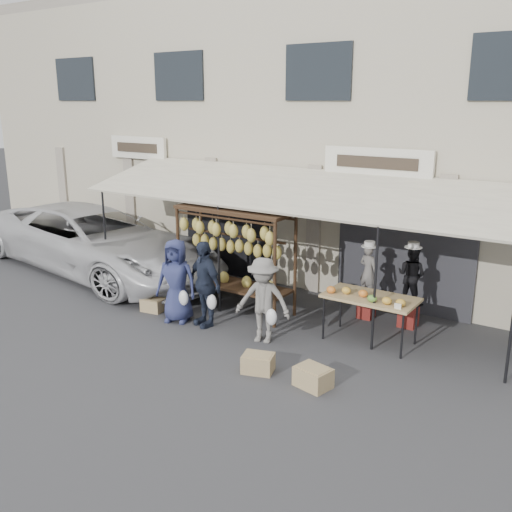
{
  "coord_description": "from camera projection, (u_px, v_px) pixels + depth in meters",
  "views": [
    {
      "loc": [
        6.13,
        -8.01,
        4.4
      ],
      "look_at": [
        -0.22,
        1.4,
        1.3
      ],
      "focal_mm": 40.0,
      "sensor_mm": 36.0,
      "label": 1
    }
  ],
  "objects": [
    {
      "name": "customer_left",
      "position": [
        177.0,
        281.0,
        11.59
      ],
      "size": [
        0.98,
        0.79,
        1.73
      ],
      "primitive_type": "imported",
      "rotation": [
        0.0,
        0.0,
        0.33
      ],
      "color": "navy",
      "rests_on": "ground_plane"
    },
    {
      "name": "stool_right",
      "position": [
        408.0,
        315.0,
        11.44
      ],
      "size": [
        0.43,
        0.43,
        0.48
      ],
      "primitive_type": "cube",
      "rotation": [
        0.0,
        0.0,
        -0.3
      ],
      "color": "maroon",
      "rests_on": "ground_plane"
    },
    {
      "name": "ground_plane",
      "position": [
        225.0,
        339.0,
        10.87
      ],
      "size": [
        90.0,
        90.0,
        0.0
      ],
      "primitive_type": "plane",
      "color": "#2D2D30"
    },
    {
      "name": "banana_rack",
      "position": [
        233.0,
        240.0,
        11.99
      ],
      "size": [
        2.6,
        0.9,
        2.24
      ],
      "color": "black",
      "rests_on": "ground_plane"
    },
    {
      "name": "crate_near_b",
      "position": [
        313.0,
        377.0,
        9.04
      ],
      "size": [
        0.61,
        0.51,
        0.32
      ],
      "primitive_type": "cube",
      "rotation": [
        0.0,
        0.0,
        -0.21
      ],
      "color": "tan",
      "rests_on": "ground_plane"
    },
    {
      "name": "crate_far",
      "position": [
        153.0,
        305.0,
        12.32
      ],
      "size": [
        0.51,
        0.42,
        0.28
      ],
      "primitive_type": "cube",
      "rotation": [
        0.0,
        0.0,
        0.15
      ],
      "color": "tan",
      "rests_on": "ground_plane"
    },
    {
      "name": "vendor_right",
      "position": [
        411.0,
        275.0,
        11.22
      ],
      "size": [
        0.64,
        0.54,
        1.2
      ],
      "primitive_type": "imported",
      "rotation": [
        0.0,
        0.0,
        2.99
      ],
      "color": "black",
      "rests_on": "stool_right"
    },
    {
      "name": "customer_mid",
      "position": [
        204.0,
        284.0,
        11.36
      ],
      "size": [
        1.11,
        0.73,
        1.75
      ],
      "primitive_type": "imported",
      "rotation": [
        0.0,
        0.0,
        -0.32
      ],
      "color": "#1F2638",
      "rests_on": "ground_plane"
    },
    {
      "name": "customer_right",
      "position": [
        263.0,
        300.0,
        10.58
      ],
      "size": [
        1.17,
        0.85,
        1.63
      ],
      "primitive_type": "imported",
      "rotation": [
        0.0,
        0.0,
        0.26
      ],
      "color": "slate",
      "rests_on": "ground_plane"
    },
    {
      "name": "stool_left",
      "position": [
        366.0,
        308.0,
        11.91
      ],
      "size": [
        0.38,
        0.38,
        0.44
      ],
      "primitive_type": "cube",
      "rotation": [
        0.0,
        0.0,
        -0.26
      ],
      "color": "maroon",
      "rests_on": "ground_plane"
    },
    {
      "name": "shophouse",
      "position": [
        370.0,
        130.0,
        15.11
      ],
      "size": [
        24.0,
        6.15,
        7.3
      ],
      "color": "#B1A68B",
      "rests_on": "ground_plane"
    },
    {
      "name": "vendor_left",
      "position": [
        368.0,
        272.0,
        11.7
      ],
      "size": [
        0.47,
        0.37,
        1.13
      ],
      "primitive_type": "imported",
      "rotation": [
        0.0,
        0.0,
        2.88
      ],
      "color": "slate",
      "rests_on": "stool_left"
    },
    {
      "name": "produce_table",
      "position": [
        370.0,
        299.0,
        10.52
      ],
      "size": [
        1.7,
        0.9,
        1.04
      ],
      "color": "tan",
      "rests_on": "ground_plane"
    },
    {
      "name": "crate_near_a",
      "position": [
        258.0,
        363.0,
        9.55
      ],
      "size": [
        0.6,
        0.52,
        0.3
      ],
      "primitive_type": "cube",
      "rotation": [
        0.0,
        0.0,
        0.32
      ],
      "color": "tan",
      "rests_on": "ground_plane"
    },
    {
      "name": "van",
      "position": [
        91.0,
        224.0,
        15.08
      ],
      "size": [
        6.25,
        3.53,
        2.47
      ],
      "primitive_type": "imported",
      "rotation": [
        0.0,
        0.0,
        1.43
      ],
      "color": "silver",
      "rests_on": "ground_plane"
    },
    {
      "name": "awning",
      "position": [
        288.0,
        190.0,
        12.01
      ],
      "size": [
        10.0,
        2.35,
        2.92
      ],
      "color": "beige",
      "rests_on": "ground_plane"
    }
  ]
}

